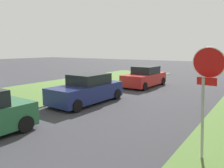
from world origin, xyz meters
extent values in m
cylinder|color=#9EA0A5|center=(4.29, 9.66, 1.15)|extent=(0.07, 0.52, 2.22)
cylinder|color=white|center=(4.29, 9.95, 2.57)|extent=(0.82, 0.24, 0.79)
cylinder|color=red|center=(4.29, 9.95, 2.57)|extent=(0.77, 0.24, 0.75)
cube|color=red|center=(4.29, 9.85, 2.11)|extent=(0.48, 0.11, 0.20)
cylinder|color=black|center=(-1.30, 8.41, 0.30)|extent=(0.21, 0.60, 0.60)
cylinder|color=black|center=(-3.04, 8.45, 0.30)|extent=(0.21, 0.60, 0.60)
cube|color=navy|center=(-2.39, 12.96, 0.59)|extent=(1.92, 4.44, 0.85)
cube|color=black|center=(-2.39, 13.18, 1.29)|extent=(1.65, 2.06, 0.56)
cylinder|color=black|center=(-1.56, 11.30, 0.30)|extent=(0.21, 0.60, 0.60)
cylinder|color=black|center=(-3.30, 11.33, 0.30)|extent=(0.21, 0.60, 0.60)
cylinder|color=black|center=(-1.49, 14.60, 0.30)|extent=(0.21, 0.60, 0.60)
cylinder|color=black|center=(-3.22, 14.63, 0.30)|extent=(0.21, 0.60, 0.60)
cube|color=red|center=(-2.20, 19.67, 0.59)|extent=(1.92, 4.44, 0.85)
cube|color=black|center=(-2.19, 19.89, 1.29)|extent=(1.65, 2.06, 0.56)
cylinder|color=black|center=(-1.36, 18.00, 0.30)|extent=(0.21, 0.60, 0.60)
cylinder|color=black|center=(-3.10, 18.04, 0.30)|extent=(0.21, 0.60, 0.60)
cylinder|color=black|center=(-1.29, 21.30, 0.30)|extent=(0.21, 0.60, 0.60)
cylinder|color=black|center=(-3.03, 21.34, 0.30)|extent=(0.21, 0.60, 0.60)
camera|label=1|loc=(5.41, 4.00, 2.90)|focal=35.32mm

